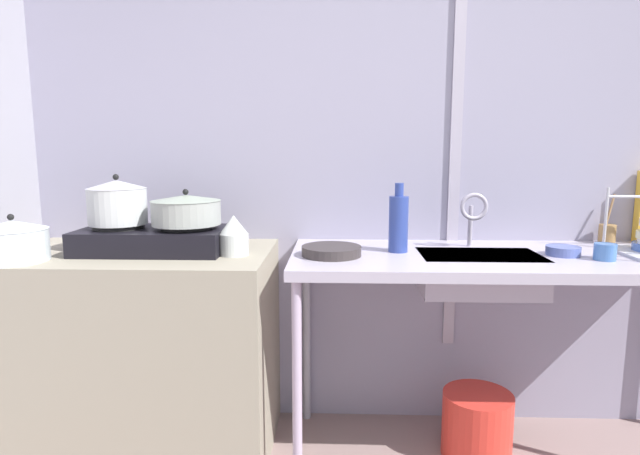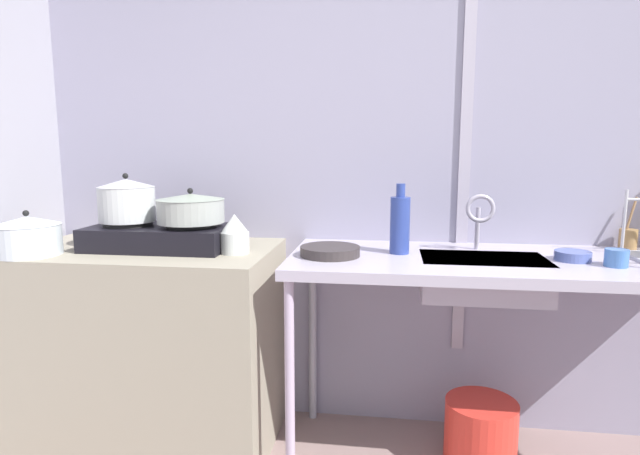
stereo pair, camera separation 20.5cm
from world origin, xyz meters
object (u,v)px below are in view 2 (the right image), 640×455
at_px(stove, 160,236).
at_px(pot_on_left_burner, 127,200).
at_px(pot_on_right_burner, 191,208).
at_px(cup_by_rack, 616,258).
at_px(frying_pan, 330,251).
at_px(small_bowl_on_drainboard, 573,256).
at_px(sink_basin, 483,277).
at_px(utensil_jar, 628,238).
at_px(faucet, 480,213).
at_px(pot_beside_stove, 28,236).
at_px(bucket_on_floor, 480,433).
at_px(percolator, 235,234).
at_px(bottle_by_sink, 400,224).

bearing_deg(stove, pot_on_left_burner, -180.00).
xyz_separation_m(pot_on_right_burner, cup_by_rack, (1.63, -0.09, -0.14)).
xyz_separation_m(pot_on_right_burner, frying_pan, (0.59, -0.05, -0.16)).
relative_size(stove, small_bowl_on_drainboard, 4.47).
distance_m(sink_basin, cup_by_rack, 0.46).
xyz_separation_m(pot_on_left_burner, utensil_jar, (2.10, 0.26, -0.16)).
distance_m(faucet, cup_by_rack, 0.51).
relative_size(pot_beside_stove, bucket_on_floor, 0.86).
bearing_deg(stove, faucet, 5.59).
distance_m(pot_beside_stove, faucet, 1.81).
bearing_deg(bucket_on_floor, sink_basin, -167.03).
relative_size(percolator, frying_pan, 0.68).
bearing_deg(percolator, pot_beside_stove, -169.68).
distance_m(pot_on_left_burner, utensil_jar, 2.12).
distance_m(faucet, small_bowl_on_drainboard, 0.38).
distance_m(faucet, frying_pan, 0.64).
height_order(percolator, utensil_jar, utensil_jar).
height_order(pot_on_left_burner, bucket_on_floor, pot_on_left_burner).
relative_size(cup_by_rack, bottle_by_sink, 0.28).
relative_size(pot_on_left_burner, sink_basin, 0.49).
height_order(sink_basin, utensil_jar, utensil_jar).
height_order(pot_on_right_burner, sink_basin, pot_on_right_burner).
relative_size(small_bowl_on_drainboard, bottle_by_sink, 0.47).
bearing_deg(sink_basin, cup_by_rack, -11.11).
bearing_deg(pot_on_right_burner, pot_on_left_burner, -180.00).
relative_size(pot_on_right_burner, faucet, 1.19).
xyz_separation_m(stove, utensil_jar, (1.96, 0.26, -0.01)).
relative_size(percolator, sink_basin, 0.33).
bearing_deg(cup_by_rack, bucket_on_floor, 167.62).
distance_m(pot_beside_stove, small_bowl_on_drainboard, 2.12).
height_order(sink_basin, bucket_on_floor, sink_basin).
height_order(percolator, frying_pan, percolator).
bearing_deg(pot_on_right_burner, percolator, -14.46).
height_order(pot_on_right_burner, percolator, pot_on_right_burner).
bearing_deg(small_bowl_on_drainboard, faucet, 156.66).
height_order(pot_on_right_burner, frying_pan, pot_on_right_burner).
xyz_separation_m(pot_beside_stove, utensil_jar, (2.41, 0.46, -0.03)).
xyz_separation_m(percolator, bucket_on_floor, (1.00, 0.05, -0.81)).
distance_m(percolator, cup_by_rack, 1.43).
height_order(bottle_by_sink, utensil_jar, bottle_by_sink).
bearing_deg(small_bowl_on_drainboard, pot_on_right_burner, 179.63).
bearing_deg(pot_on_left_burner, pot_on_right_burner, 0.00).
height_order(pot_on_left_burner, sink_basin, pot_on_left_burner).
height_order(stove, frying_pan, stove).
bearing_deg(small_bowl_on_drainboard, stove, 179.66).
relative_size(pot_on_right_burner, percolator, 1.76).
height_order(small_bowl_on_drainboard, bottle_by_sink, bottle_by_sink).
bearing_deg(sink_basin, pot_on_right_burner, 179.68).
bearing_deg(small_bowl_on_drainboard, sink_basin, 179.44).
height_order(cup_by_rack, small_bowl_on_drainboard, cup_by_rack).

